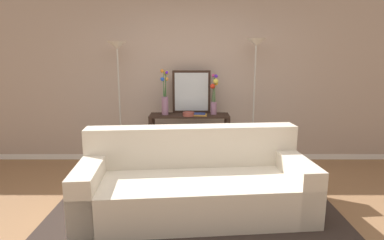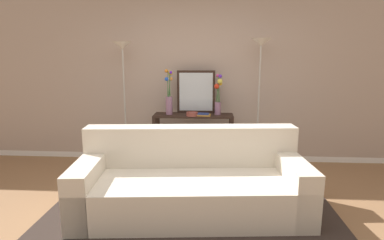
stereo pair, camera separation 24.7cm
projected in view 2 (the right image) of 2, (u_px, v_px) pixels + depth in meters
name	position (u px, v px, depth m)	size (l,w,h in m)	color
ground_plane	(185.00, 233.00, 3.04)	(16.00, 16.00, 0.02)	#936B47
back_wall	(197.00, 72.00, 4.98)	(12.00, 0.15, 2.84)	white
area_rug	(191.00, 217.00, 3.32)	(3.13, 2.16, 0.01)	#332823
couch	(191.00, 184.00, 3.43)	(2.49, 1.20, 0.88)	beige
console_table	(193.00, 131.00, 4.75)	(1.18, 0.37, 0.81)	black
floor_lamp_left	(123.00, 70.00, 4.62)	(0.28, 0.28, 1.87)	#B7B2A8
floor_lamp_right	(260.00, 68.00, 4.48)	(0.28, 0.28, 1.91)	#B7B2A8
wall_mirror	(196.00, 92.00, 4.78)	(0.58, 0.02, 0.65)	black
vase_tall_flowers	(169.00, 97.00, 4.67)	(0.12, 0.11, 0.67)	gray
vase_short_flowers	(218.00, 96.00, 4.64)	(0.12, 0.12, 0.60)	gray
fruit_bowl	(192.00, 114.00, 4.58)	(0.17, 0.17, 0.06)	brown
book_stack	(203.00, 115.00, 4.59)	(0.21, 0.14, 0.04)	#B77F33
book_row_under_console	(173.00, 162.00, 4.87)	(0.34, 0.16, 0.13)	#236033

